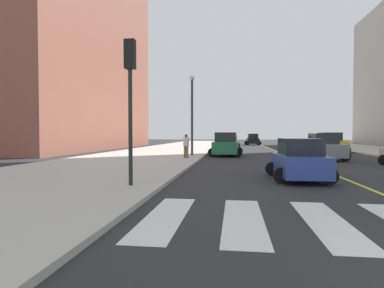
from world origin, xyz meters
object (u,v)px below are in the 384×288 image
car_blue_third (299,160)px  pedestrian_walking_west (186,145)px  car_green_seventh (226,145)px  car_silver_fourth (232,142)px  traffic_light_far_corner (130,84)px  car_yellow_fifth (330,143)px  car_gray_sixth (324,147)px  car_black_second (253,140)px  street_lamp (192,107)px

car_blue_third → pedestrian_walking_west: bearing=121.5°
pedestrian_walking_west → car_green_seventh: bearing=-93.1°
car_silver_fourth → traffic_light_far_corner: 37.55m
car_blue_third → car_yellow_fifth: car_yellow_fifth is taller
car_yellow_fifth → car_gray_sixth: (-3.20, -9.52, -0.05)m
car_black_second → car_yellow_fifth: car_yellow_fifth is taller
traffic_light_far_corner → car_silver_fourth: bearing=85.1°
car_gray_sixth → pedestrian_walking_west: (-10.29, -1.71, 0.20)m
car_silver_fourth → pedestrian_walking_west: (-3.23, -24.56, 0.33)m
car_silver_fourth → traffic_light_far_corner: traffic_light_far_corner is taller
car_blue_third → street_lamp: bearing=114.6°
car_silver_fourth → car_black_second: bearing=68.6°
car_gray_sixth → street_lamp: street_lamp is taller
car_black_second → car_yellow_fifth: 23.44m
car_yellow_fifth → car_gray_sixth: car_yellow_fifth is taller
car_black_second → car_green_seventh: (-3.94, -29.00, 0.03)m
car_green_seventh → traffic_light_far_corner: bearing=-97.2°
traffic_light_far_corner → car_yellow_fifth: bearing=60.6°
car_yellow_fifth → pedestrian_walking_west: (-13.49, -11.23, 0.15)m
car_yellow_fifth → street_lamp: 16.10m
traffic_light_far_corner → pedestrian_walking_west: size_ratio=2.83×
car_black_second → car_green_seventh: size_ratio=0.96×
car_black_second → pedestrian_walking_west: (-6.78, -33.68, 0.19)m
car_black_second → car_yellow_fifth: size_ratio=0.95×
car_yellow_fifth → traffic_light_far_corner: (-13.49, -23.96, 2.69)m
car_silver_fourth → car_yellow_fifth: car_yellow_fifth is taller
car_green_seventh → pedestrian_walking_west: 5.48m
car_yellow_fifth → traffic_light_far_corner: bearing=59.0°
car_blue_third → car_silver_fourth: 34.24m
car_black_second → car_gray_sixth: 32.17m
car_blue_third → car_green_seventh: (-3.42, 14.22, 0.15)m
car_yellow_fifth → street_lamp: bearing=29.9°
car_yellow_fifth → traffic_light_far_corner: 27.63m
car_blue_third → pedestrian_walking_west: pedestrian_walking_west is taller
car_silver_fourth → car_green_seventh: size_ratio=0.81×
car_blue_third → pedestrian_walking_west: size_ratio=2.23×
car_black_second → car_silver_fourth: (-3.55, -9.12, -0.14)m
traffic_light_far_corner → street_lamp: street_lamp is taller
car_black_second → car_blue_third: 43.23m
car_yellow_fifth → car_green_seventh: bearing=30.0°
car_silver_fourth → traffic_light_far_corner: (-3.23, -37.30, 2.87)m
car_yellow_fifth → pedestrian_walking_west: 17.55m
car_green_seventh → traffic_light_far_corner: traffic_light_far_corner is taller
pedestrian_walking_west → street_lamp: bearing=-62.7°
car_gray_sixth → street_lamp: size_ratio=0.67×
car_black_second → car_blue_third: car_black_second is taller
car_silver_fourth → car_yellow_fifth: 16.83m
car_green_seventh → street_lamp: 4.57m
pedestrian_walking_west → car_silver_fourth: bearing=-69.3°
car_green_seventh → pedestrian_walking_west: size_ratio=2.65×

